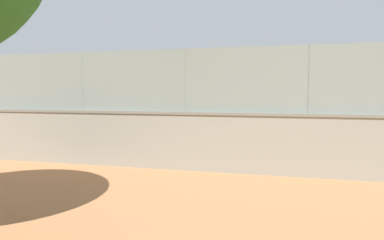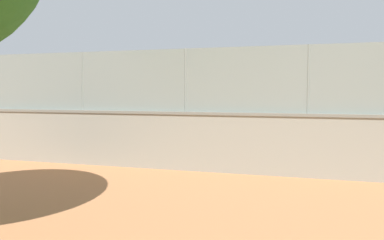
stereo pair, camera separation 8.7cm
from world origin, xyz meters
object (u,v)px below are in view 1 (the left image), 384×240
Objects in this scene: player_foreground_swinging at (321,128)px; sports_ball at (128,107)px; player_baseline_waiting at (313,118)px; player_crossing_court at (150,114)px; courtside_bench at (102,142)px.

sports_ball is at bearing -29.76° from player_foreground_swinging.
player_foreground_swinging is (-0.32, 5.19, -0.01)m from player_baseline_waiting.
player_foreground_swinging is at bearing 150.24° from sports_ball.
sports_ball is (0.81, 1.32, 0.49)m from player_crossing_court.
courtside_bench is at bearing 111.80° from sports_ball.
player_foreground_swinging is 15.25× the size of sports_ball.
player_foreground_swinging reaches higher than player_crossing_court.
player_crossing_court reaches higher than sports_ball.
player_baseline_waiting is 5.20m from player_foreground_swinging.
player_crossing_court is 0.92× the size of player_foreground_swinging.
player_foreground_swinging is 1.00× the size of courtside_bench.
player_crossing_court is at bearing -36.91° from player_foreground_swinging.
player_crossing_court is at bearing -121.57° from sports_ball.
player_baseline_waiting is 1.01× the size of courtside_bench.
player_crossing_court is 1.63m from sports_ball.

